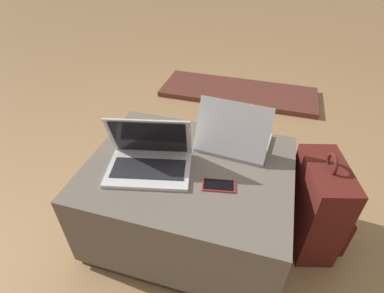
# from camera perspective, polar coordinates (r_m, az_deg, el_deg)

# --- Properties ---
(ground_plane) EXTENTS (14.00, 14.00, 0.00)m
(ground_plane) POSITION_cam_1_polar(r_m,az_deg,el_deg) (1.66, -0.49, -15.37)
(ground_plane) COLOR tan
(ottoman) EXTENTS (0.90, 0.71, 0.45)m
(ottoman) POSITION_cam_1_polar(r_m,az_deg,el_deg) (1.48, -0.54, -10.16)
(ottoman) COLOR #3D3832
(ottoman) RESTS_ON ground_plane
(laptop_near) EXTENTS (0.40, 0.31, 0.24)m
(laptop_near) POSITION_cam_1_polar(r_m,az_deg,el_deg) (1.30, -8.16, -2.20)
(laptop_near) COLOR silver
(laptop_near) RESTS_ON ottoman
(laptop_far) EXTENTS (0.35, 0.28, 0.24)m
(laptop_far) POSITION_cam_1_polar(r_m,az_deg,el_deg) (1.41, 7.89, 1.62)
(laptop_far) COLOR #B7B7BC
(laptop_far) RESTS_ON ottoman
(cell_phone) EXTENTS (0.14, 0.09, 0.01)m
(cell_phone) POSITION_cam_1_polar(r_m,az_deg,el_deg) (1.24, 5.07, -7.37)
(cell_phone) COLOR red
(cell_phone) RESTS_ON ottoman
(backpack) EXTENTS (0.29, 0.37, 0.55)m
(backpack) POSITION_cam_1_polar(r_m,az_deg,el_deg) (1.56, 22.80, -10.69)
(backpack) COLOR #5B1E19
(backpack) RESTS_ON ground_plane
(fireplace_hearth) EXTENTS (1.40, 0.50, 0.04)m
(fireplace_hearth) POSITION_cam_1_polar(r_m,az_deg,el_deg) (2.85, 8.78, 10.20)
(fireplace_hearth) COLOR brown
(fireplace_hearth) RESTS_ON ground_plane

